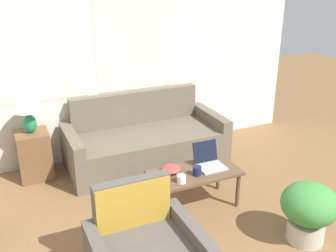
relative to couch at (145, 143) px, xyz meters
name	(u,v)px	position (x,y,z in m)	size (l,w,h in m)	color
wall_back	(95,63)	(-0.48, 0.47, 1.03)	(5.97, 0.06, 2.60)	white
couch	(145,143)	(0.00, 0.00, 0.00)	(2.08, 0.91, 0.90)	#665B4C
side_table	(34,155)	(-1.40, 0.17, 0.03)	(0.39, 0.39, 0.60)	brown
table_lamp	(28,106)	(-1.40, 0.17, 0.67)	(0.37, 0.37, 0.48)	#1E8451
coffee_table	(194,176)	(0.10, -1.24, 0.10)	(0.97, 0.50, 0.43)	brown
laptop	(209,161)	(0.30, -1.19, 0.21)	(0.29, 0.31, 0.25)	#B7B7BC
cup_navy	(181,179)	(-0.14, -1.39, 0.20)	(0.09, 0.09, 0.08)	white
cup_yellow	(197,171)	(0.08, -1.32, 0.20)	(0.09, 0.09, 0.10)	#191E4C
snack_bowl	(171,169)	(-0.14, -1.15, 0.19)	(0.21, 0.21, 0.08)	#B23D38
potted_plant	(309,209)	(0.80, -2.20, 0.08)	(0.53, 0.53, 0.61)	#BCB2A3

